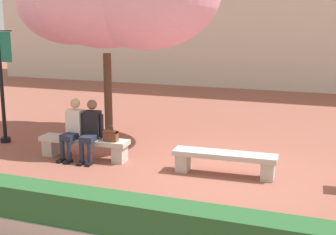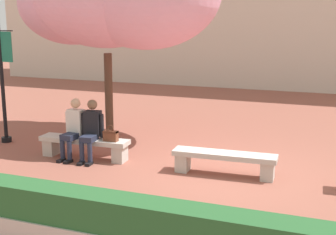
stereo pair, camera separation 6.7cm
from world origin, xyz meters
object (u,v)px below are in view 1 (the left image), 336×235
stone_bench_west_end (84,144)px  person_seated_right (91,128)px  handbag (111,135)px  stone_bench_near_west (224,159)px  person_seated_left (74,127)px

stone_bench_west_end → person_seated_right: (0.21, -0.05, 0.39)m
handbag → stone_bench_near_west: bearing=0.6°
stone_bench_near_west → handbag: (-2.42, -0.03, 0.27)m
stone_bench_west_end → handbag: size_ratio=5.93×
stone_bench_near_west → person_seated_left: size_ratio=1.56×
stone_bench_west_end → person_seated_right: 0.45m
stone_bench_west_end → stone_bench_near_west: size_ratio=1.00×
stone_bench_near_west → person_seated_left: bearing=-179.1°
person_seated_left → person_seated_right: bearing=0.0°
person_seated_right → stone_bench_west_end: bearing=166.0°
stone_bench_west_end → person_seated_left: (-0.21, -0.05, 0.39)m
stone_bench_near_west → person_seated_right: (-2.87, -0.05, 0.39)m
stone_bench_near_west → person_seated_right: person_seated_right is taller
person_seated_left → person_seated_right: same height
stone_bench_near_west → person_seated_left: (-3.29, -0.05, 0.39)m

